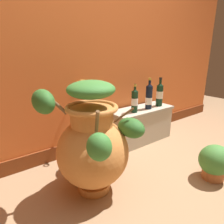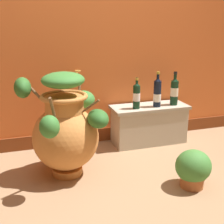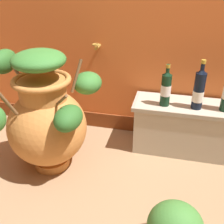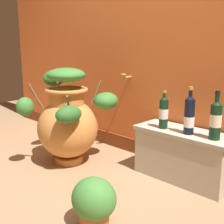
{
  "view_description": "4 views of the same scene",
  "coord_description": "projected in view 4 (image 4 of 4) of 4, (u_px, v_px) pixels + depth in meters",
  "views": [
    {
      "loc": [
        -1.06,
        -0.63,
        1.03
      ],
      "look_at": [
        0.0,
        0.8,
        0.48
      ],
      "focal_mm": 31.91,
      "sensor_mm": 36.0,
      "label": 1
    },
    {
      "loc": [
        -0.69,
        -1.69,
        1.2
      ],
      "look_at": [
        0.05,
        0.69,
        0.44
      ],
      "focal_mm": 47.27,
      "sensor_mm": 36.0,
      "label": 2
    },
    {
      "loc": [
        0.38,
        -0.88,
        1.26
      ],
      "look_at": [
        0.02,
        0.65,
        0.41
      ],
      "focal_mm": 42.62,
      "sensor_mm": 36.0,
      "label": 3
    },
    {
      "loc": [
        1.64,
        -1.02,
        1.04
      ],
      "look_at": [
        -0.01,
        0.68,
        0.5
      ],
      "focal_mm": 47.66,
      "sensor_mm": 36.0,
      "label": 4
    }
  ],
  "objects": [
    {
      "name": "potted_shrub",
      "position": [
        94.0,
        202.0,
        1.71
      ],
      "size": [
        0.27,
        0.25,
        0.3
      ],
      "color": "#B26638",
      "rests_on": "ground_plane"
    },
    {
      "name": "wine_bottle_right",
      "position": [
        216.0,
        119.0,
        2.03
      ],
      "size": [
        0.08,
        0.08,
        0.34
      ],
      "color": "black",
      "rests_on": "stone_ledge"
    },
    {
      "name": "terracotta_urn",
      "position": [
        68.0,
        120.0,
        2.59
      ],
      "size": [
        0.67,
        0.77,
        0.84
      ],
      "color": "#CC7F3D",
      "rests_on": "ground_plane"
    },
    {
      "name": "ground_plane",
      "position": [
        46.0,
        197.0,
        2.06
      ],
      "size": [
        7.0,
        7.0,
        0.0
      ],
      "primitive_type": "plane",
      "color": "#9E7A56"
    },
    {
      "name": "wine_bottle_middle",
      "position": [
        189.0,
        115.0,
        2.16
      ],
      "size": [
        0.08,
        0.08,
        0.35
      ],
      "color": "black",
      "rests_on": "stone_ledge"
    },
    {
      "name": "wine_bottle_left",
      "position": [
        164.0,
        111.0,
        2.31
      ],
      "size": [
        0.07,
        0.07,
        0.3
      ],
      "color": "black",
      "rests_on": "stone_ledge"
    },
    {
      "name": "back_wall",
      "position": [
        155.0,
        14.0,
        2.61
      ],
      "size": [
        4.4,
        0.33,
        2.6
      ],
      "color": "#D6662D",
      "rests_on": "ground_plane"
    },
    {
      "name": "stone_ledge",
      "position": [
        184.0,
        154.0,
        2.3
      ],
      "size": [
        0.78,
        0.31,
        0.39
      ],
      "color": "#B2A893",
      "rests_on": "ground_plane"
    }
  ]
}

